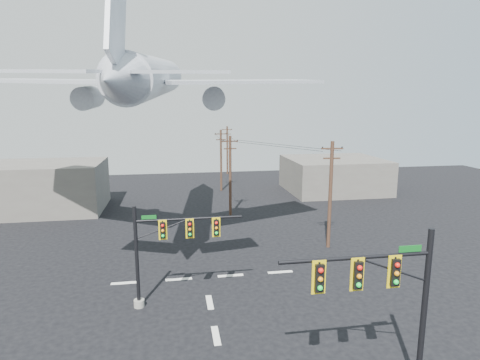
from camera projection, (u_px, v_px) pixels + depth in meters
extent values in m
cube|color=white|center=(216.00, 335.00, 23.16)|extent=(0.40, 2.00, 0.01)
cube|color=white|center=(210.00, 302.00, 27.03)|extent=(0.40, 2.00, 0.01)
cube|color=white|center=(125.00, 283.00, 29.94)|extent=(2.00, 0.40, 0.01)
cube|color=white|center=(179.00, 279.00, 30.58)|extent=(2.00, 0.40, 0.01)
cube|color=white|center=(231.00, 275.00, 31.23)|extent=(2.00, 0.40, 0.01)
cube|color=white|center=(280.00, 272.00, 31.88)|extent=(2.00, 0.40, 0.01)
cylinder|color=black|center=(424.00, 311.00, 18.29)|extent=(0.27, 0.27, 7.81)
cylinder|color=black|center=(356.00, 258.00, 17.21)|extent=(6.91, 0.18, 0.18)
cylinder|color=black|center=(392.00, 270.00, 17.61)|extent=(3.71, 0.09, 0.09)
cube|color=black|center=(394.00, 272.00, 17.46)|extent=(0.38, 0.33, 1.23)
cube|color=yellow|center=(394.00, 272.00, 17.48)|extent=(0.61, 0.04, 1.51)
sphere|color=red|center=(397.00, 265.00, 17.20)|extent=(0.22, 0.22, 0.22)
sphere|color=orange|center=(397.00, 274.00, 17.27)|extent=(0.22, 0.22, 0.22)
sphere|color=#0DD235|center=(396.00, 282.00, 17.35)|extent=(0.22, 0.22, 0.22)
cube|color=black|center=(357.00, 275.00, 17.18)|extent=(0.38, 0.33, 1.23)
cube|color=yellow|center=(357.00, 274.00, 17.20)|extent=(0.61, 0.04, 1.51)
sphere|color=red|center=(360.00, 268.00, 16.92)|extent=(0.22, 0.22, 0.22)
sphere|color=orange|center=(359.00, 276.00, 16.99)|extent=(0.22, 0.22, 0.22)
sphere|color=#0DD235|center=(359.00, 285.00, 17.06)|extent=(0.22, 0.22, 0.22)
cube|color=black|center=(319.00, 277.00, 16.89)|extent=(0.38, 0.33, 1.23)
cube|color=yellow|center=(319.00, 277.00, 16.92)|extent=(0.61, 0.04, 1.51)
sphere|color=red|center=(321.00, 271.00, 16.64)|extent=(0.22, 0.22, 0.22)
sphere|color=orange|center=(320.00, 279.00, 16.71)|extent=(0.22, 0.22, 0.22)
sphere|color=#0DD235|center=(320.00, 288.00, 16.78)|extent=(0.22, 0.22, 0.22)
cube|color=#0D5B19|center=(410.00, 249.00, 17.49)|extent=(1.06, 0.04, 0.29)
cylinder|color=gray|center=(139.00, 303.00, 26.42)|extent=(0.68, 0.68, 0.49)
cylinder|color=black|center=(137.00, 258.00, 25.83)|extent=(0.23, 0.23, 6.84)
cylinder|color=black|center=(189.00, 219.00, 25.92)|extent=(6.87, 0.16, 0.16)
cylinder|color=black|center=(163.00, 229.00, 25.76)|extent=(3.63, 0.08, 0.08)
cube|color=black|center=(163.00, 230.00, 25.62)|extent=(0.33, 0.29, 1.07)
cube|color=yellow|center=(163.00, 230.00, 25.64)|extent=(0.54, 0.04, 1.32)
sphere|color=red|center=(163.00, 226.00, 25.39)|extent=(0.20, 0.20, 0.20)
sphere|color=orange|center=(163.00, 231.00, 25.46)|extent=(0.20, 0.20, 0.20)
sphere|color=#0DD235|center=(163.00, 236.00, 25.52)|extent=(0.20, 0.20, 0.20)
cube|color=black|center=(190.00, 229.00, 25.90)|extent=(0.33, 0.29, 1.07)
cube|color=yellow|center=(190.00, 228.00, 25.92)|extent=(0.54, 0.04, 1.32)
sphere|color=red|center=(190.00, 224.00, 25.67)|extent=(0.20, 0.20, 0.20)
sphere|color=orange|center=(190.00, 229.00, 25.74)|extent=(0.20, 0.20, 0.20)
sphere|color=#0DD235|center=(190.00, 234.00, 25.80)|extent=(0.20, 0.20, 0.20)
cube|color=black|center=(216.00, 227.00, 26.18)|extent=(0.33, 0.29, 1.07)
cube|color=yellow|center=(216.00, 227.00, 26.20)|extent=(0.54, 0.04, 1.32)
sphere|color=red|center=(216.00, 223.00, 25.95)|extent=(0.20, 0.20, 0.20)
sphere|color=orange|center=(216.00, 228.00, 26.02)|extent=(0.20, 0.20, 0.20)
sphere|color=#0DD235|center=(217.00, 233.00, 26.08)|extent=(0.20, 0.20, 0.20)
cube|color=#0D5B19|center=(149.00, 217.00, 25.41)|extent=(0.93, 0.04, 0.25)
cylinder|color=#4B2E20|center=(330.00, 195.00, 36.55)|extent=(0.33, 0.33, 9.90)
cube|color=#4B2E20|center=(332.00, 149.00, 35.75)|extent=(1.98, 0.37, 0.13)
cube|color=#4B2E20|center=(332.00, 158.00, 35.91)|extent=(1.55, 0.32, 0.13)
cylinder|color=black|center=(323.00, 147.00, 35.69)|extent=(0.11, 0.11, 0.13)
cylinder|color=black|center=(332.00, 147.00, 35.72)|extent=(0.11, 0.11, 0.13)
cylinder|color=black|center=(342.00, 147.00, 35.76)|extent=(0.11, 0.11, 0.13)
cylinder|color=#4B2E20|center=(230.00, 176.00, 47.30)|extent=(0.32, 0.32, 9.52)
cube|color=#4B2E20|center=(230.00, 141.00, 46.53)|extent=(1.93, 0.31, 0.13)
cube|color=#4B2E20|center=(230.00, 149.00, 46.69)|extent=(1.50, 0.27, 0.13)
cylinder|color=black|center=(223.00, 141.00, 46.29)|extent=(0.11, 0.11, 0.13)
cylinder|color=black|center=(230.00, 140.00, 46.51)|extent=(0.11, 0.11, 0.13)
cylinder|color=black|center=(237.00, 140.00, 46.72)|extent=(0.11, 0.11, 0.13)
cylinder|color=#4B2E20|center=(221.00, 161.00, 60.85)|extent=(0.32, 0.32, 9.34)
cube|color=#4B2E20|center=(221.00, 134.00, 60.09)|extent=(1.91, 0.43, 0.13)
cube|color=#4B2E20|center=(221.00, 140.00, 60.25)|extent=(1.49, 0.36, 0.13)
cylinder|color=black|center=(215.00, 133.00, 59.81)|extent=(0.11, 0.11, 0.13)
cylinder|color=black|center=(221.00, 133.00, 60.07)|extent=(0.11, 0.11, 0.13)
cylinder|color=black|center=(226.00, 133.00, 60.34)|extent=(0.11, 0.11, 0.13)
cylinder|color=#4B2E20|center=(227.00, 150.00, 75.54)|extent=(0.31, 0.31, 9.02)
cube|color=#4B2E20|center=(227.00, 130.00, 74.81)|extent=(1.85, 0.51, 0.12)
cube|color=#4B2E20|center=(227.00, 134.00, 74.96)|extent=(1.45, 0.42, 0.12)
cylinder|color=black|center=(223.00, 129.00, 74.82)|extent=(0.10, 0.10, 0.12)
cylinder|color=black|center=(227.00, 129.00, 74.79)|extent=(0.10, 0.10, 0.12)
cylinder|color=black|center=(232.00, 129.00, 74.75)|extent=(0.10, 0.10, 0.12)
cylinder|color=black|center=(266.00, 145.00, 41.00)|extent=(7.47, 12.33, 0.03)
cylinder|color=black|center=(218.00, 138.00, 53.18)|extent=(0.61, 13.88, 0.03)
cylinder|color=black|center=(219.00, 132.00, 67.32)|extent=(2.98, 14.64, 0.03)
cylinder|color=black|center=(283.00, 145.00, 41.29)|extent=(7.52, 12.33, 0.03)
cylinder|color=black|center=(231.00, 137.00, 53.46)|extent=(0.60, 13.88, 0.03)
cylinder|color=black|center=(229.00, 132.00, 67.60)|extent=(2.95, 14.64, 0.03)
cylinder|color=silver|center=(152.00, 77.00, 35.12)|extent=(5.75, 22.35, 5.05)
cone|color=silver|center=(168.00, 76.00, 48.03)|extent=(3.99, 5.44, 3.82)
cone|color=silver|center=(115.00, 80.00, 22.21)|extent=(3.64, 5.38, 3.47)
cube|color=silver|center=(55.00, 81.00, 33.26)|extent=(14.64, 11.47, 0.62)
cube|color=silver|center=(241.00, 82.00, 34.21)|extent=(14.96, 9.24, 0.62)
cylinder|color=silver|center=(88.00, 98.00, 34.65)|extent=(2.32, 3.79, 2.20)
cylinder|color=silver|center=(214.00, 98.00, 35.31)|extent=(2.32, 3.79, 2.20)
cube|color=silver|center=(116.00, 20.00, 22.54)|extent=(0.81, 5.19, 6.32)
cube|color=silver|center=(54.00, 71.00, 22.47)|extent=(5.93, 4.18, 0.37)
cube|color=silver|center=(179.00, 72.00, 22.90)|extent=(5.74, 3.22, 0.37)
cube|color=#666259|center=(27.00, 188.00, 49.38)|extent=(18.00, 10.00, 6.00)
cube|color=#666259|center=(334.00, 175.00, 61.13)|extent=(14.00, 12.00, 5.00)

